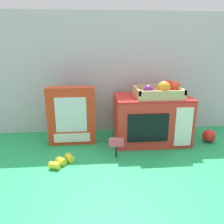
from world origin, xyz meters
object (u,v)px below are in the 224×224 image
Objects in this scene: cookie_set_box at (72,116)px; price_sign at (116,144)px; loose_toy_banana at (62,161)px; loose_toy_apple at (209,136)px; toy_microwave at (151,119)px; food_groups_crate at (160,91)px.

cookie_set_box is 0.30m from price_sign.
loose_toy_banana is 0.80m from loose_toy_apple.
loose_toy_banana is (-0.46, -0.23, -0.11)m from toy_microwave.
loose_toy_banana is at bearing -97.55° from cookie_set_box.
price_sign is (0.22, -0.19, -0.09)m from cookie_set_box.
price_sign is at bearing -165.89° from loose_toy_apple.
toy_microwave is 3.96× the size of price_sign.
toy_microwave is 0.33m from loose_toy_apple.
cookie_set_box is at bearing 139.27° from price_sign.
price_sign is (-0.25, -0.16, -0.22)m from food_groups_crate.
toy_microwave reaches higher than loose_toy_banana.
food_groups_crate is 0.38m from loose_toy_apple.
loose_toy_apple is at bearing -8.94° from toy_microwave.
toy_microwave reaches higher than price_sign.
cookie_set_box is 4.39× the size of loose_toy_apple.
toy_microwave is at bearing 141.12° from food_groups_crate.
cookie_set_box is at bearing 179.23° from toy_microwave.
food_groups_crate is 0.60m from loose_toy_banana.
price_sign is at bearing -40.73° from cookie_set_box.
toy_microwave is 0.16m from food_groups_crate.
toy_microwave is 5.62× the size of loose_toy_apple.
price_sign is at bearing -147.35° from food_groups_crate.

